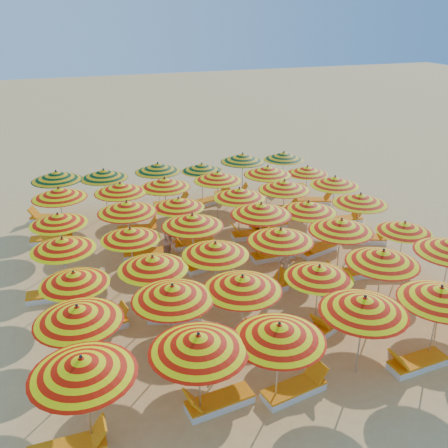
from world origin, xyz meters
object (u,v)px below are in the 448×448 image
(umbrella_20, at_px, (192,220))
(lounger_26, at_px, (138,229))
(umbrella_12, at_px, (74,278))
(umbrella_8, at_px, (242,283))
(umbrella_41, at_px, (284,156))
(lounger_32, at_px, (232,194))
(umbrella_26, at_px, (178,203))
(lounger_33, at_px, (290,187))
(lounger_16, at_px, (205,264))
(lounger_20, at_px, (144,253))
(lounger_7, at_px, (226,346))
(umbrella_39, at_px, (202,167))
(umbrella_16, at_px, (341,225))
(umbrella_25, at_px, (127,207))
(umbrella_30, at_px, (59,193))
(umbrella_14, at_px, (215,249))
(umbrella_38, at_px, (158,167))
(umbrella_1, at_px, (199,343))
(lounger_29, at_px, (49,218))
(umbrella_19, at_px, (130,234))
(lounger_14, at_px, (387,272))
(lounger_5, at_px, (67,378))
(umbrella_2, at_px, (279,332))
(beachgoer_a, at_px, (285,268))
(umbrella_7, at_px, (173,292))
(umbrella_0, at_px, (82,366))
(umbrella_6, at_px, (78,314))
(umbrella_21, at_px, (261,209))
(umbrella_36, at_px, (56,176))
(lounger_18, at_px, (317,250))
(umbrella_3, at_px, (364,305))
(lounger_25, at_px, (53,239))
(lounger_21, at_px, (193,243))
(umbrella_13, at_px, (153,263))
(beachgoer_b, at_px, (171,241))
(lounger_27, at_px, (280,209))
(lounger_13, at_px, (349,274))
(lounger_28, at_px, (314,201))
(lounger_10, at_px, (101,326))
(umbrella_22, at_px, (308,207))
(umbrella_15, at_px, (281,235))
(umbrella_28, at_px, (284,185))
(umbrella_9, at_px, (319,272))
(lounger_1, at_px, (218,402))
(umbrella_17, at_px, (404,227))
(lounger_3, at_px, (416,363))
(umbrella_35, at_px, (307,170))
(umbrella_34, at_px, (268,171))
(lounger_15, at_px, (54,295))
(lounger_23, at_px, (268,226))
(umbrella_10, at_px, (383,257))
(umbrella_27, at_px, (239,193))
(umbrella_31, at_px, (120,188))

(umbrella_20, height_order, lounger_26, umbrella_20)
(umbrella_12, bearing_deg, umbrella_8, -26.97)
(umbrella_41, bearing_deg, lounger_32, 175.80)
(umbrella_26, distance_m, lounger_33, 8.97)
(lounger_16, distance_m, lounger_20, 2.61)
(lounger_7, bearing_deg, umbrella_39, 68.03)
(umbrella_16, xyz_separation_m, umbrella_25, (-6.75, 4.29, -0.01))
(umbrella_20, xyz_separation_m, umbrella_30, (-4.35, 4.60, -0.01))
(umbrella_14, height_order, umbrella_38, umbrella_38)
(umbrella_1, height_order, lounger_29, umbrella_1)
(umbrella_8, bearing_deg, umbrella_19, 116.26)
(umbrella_1, height_order, lounger_14, umbrella_1)
(lounger_5, bearing_deg, umbrella_2, -32.58)
(lounger_14, distance_m, beachgoer_a, 3.93)
(umbrella_7, xyz_separation_m, umbrella_19, (-0.35, 4.53, -0.18))
(umbrella_0, distance_m, umbrella_6, 2.16)
(umbrella_21, height_order, lounger_29, umbrella_21)
(umbrella_36, bearing_deg, lounger_18, -37.16)
(umbrella_3, bearing_deg, lounger_25, 123.18)
(lounger_32, bearing_deg, lounger_21, -112.26)
(umbrella_20, height_order, beachgoer_a, umbrella_20)
(umbrella_13, xyz_separation_m, beachgoer_b, (1.48, 3.85, -1.22))
(umbrella_30, height_order, lounger_14, umbrella_30)
(umbrella_39, distance_m, lounger_27, 4.33)
(lounger_13, bearing_deg, lounger_28, -107.57)
(umbrella_8, height_order, lounger_10, umbrella_8)
(lounger_26, bearing_deg, umbrella_22, -26.26)
(umbrella_15, xyz_separation_m, umbrella_39, (0.01, 8.86, -0.20))
(umbrella_25, distance_m, lounger_20, 2.04)
(umbrella_16, bearing_deg, umbrella_28, 89.14)
(umbrella_9, xyz_separation_m, umbrella_21, (0.14, 4.62, 0.24))
(umbrella_26, distance_m, lounger_1, 9.36)
(umbrella_22, bearing_deg, umbrella_36, 141.49)
(umbrella_14, relative_size, umbrella_17, 1.21)
(umbrella_28, xyz_separation_m, lounger_3, (-0.60, -9.63, -1.94))
(umbrella_1, distance_m, umbrella_30, 11.81)
(umbrella_19, xyz_separation_m, umbrella_28, (7.06, 2.41, 0.16))
(umbrella_16, distance_m, umbrella_35, 7.26)
(umbrella_22, height_order, lounger_21, umbrella_22)
(umbrella_34, distance_m, lounger_10, 11.40)
(lounger_33, bearing_deg, lounger_14, 86.39)
(umbrella_22, distance_m, lounger_15, 9.79)
(lounger_23, bearing_deg, lounger_26, -23.42)
(umbrella_13, relative_size, umbrella_34, 0.83)
(umbrella_10, relative_size, lounger_18, 1.32)
(umbrella_19, bearing_deg, lounger_32, 47.98)
(lounger_15, bearing_deg, umbrella_27, 21.98)
(umbrella_38, distance_m, lounger_21, 5.14)
(umbrella_8, height_order, lounger_20, umbrella_8)
(umbrella_7, bearing_deg, umbrella_31, 89.89)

